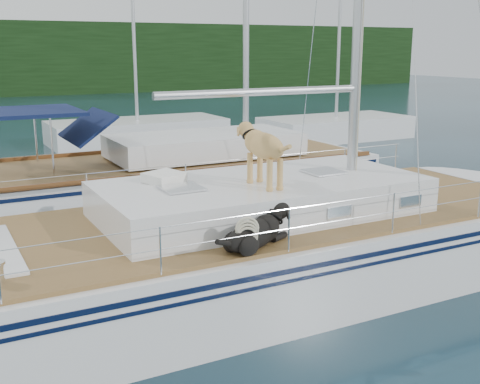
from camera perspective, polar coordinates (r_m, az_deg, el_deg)
ground at (r=9.86m, az=-2.05°, el=-9.64°), size 120.00×120.00×0.00m
main_sailboat at (r=9.65m, az=-1.57°, el=-5.85°), size 12.00×3.85×14.01m
neighbor_sailboat at (r=15.28m, az=-7.03°, el=1.14°), size 11.00×3.50×13.30m
bg_boat_center at (r=25.67m, az=-9.68°, el=5.67°), size 7.20×3.00×11.65m
bg_boat_east at (r=26.71m, az=9.06°, el=6.01°), size 6.40×3.00×11.65m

